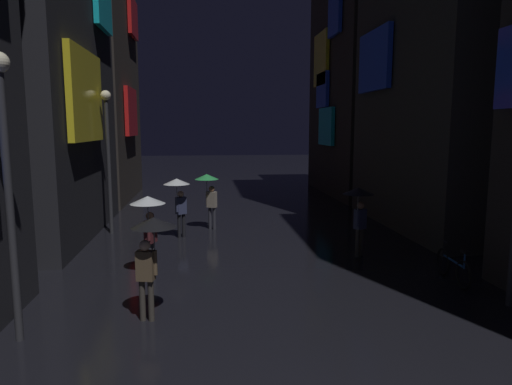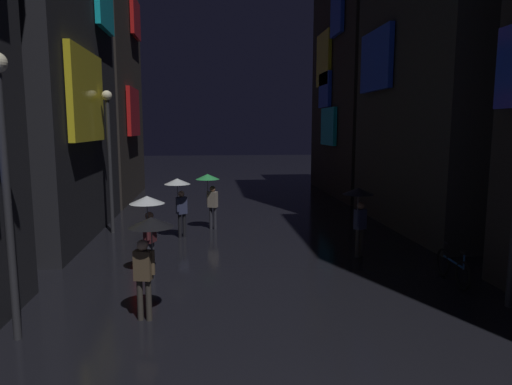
{
  "view_description": "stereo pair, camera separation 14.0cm",
  "coord_description": "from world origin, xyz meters",
  "px_view_note": "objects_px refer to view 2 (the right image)",
  "views": [
    {
      "loc": [
        -1.59,
        -3.57,
        3.87
      ],
      "look_at": [
        0.0,
        10.33,
        1.86
      ],
      "focal_mm": 32.0,
      "sensor_mm": 36.0,
      "label": 1
    },
    {
      "loc": [
        -1.45,
        -3.59,
        3.87
      ],
      "look_at": [
        0.0,
        10.33,
        1.86
      ],
      "focal_mm": 32.0,
      "sensor_mm": 36.0,
      "label": 2
    }
  ],
  "objects_px": {
    "bicycle_parked_at_storefront": "(453,268)",
    "streetlamp_left_far": "(109,144)",
    "pedestrian_midstreet_centre_black": "(149,240)",
    "pedestrian_far_right_black": "(359,203)",
    "pedestrian_foreground_right_clear": "(148,213)",
    "pedestrian_midstreet_left_clear": "(179,191)",
    "streetlamp_left_near": "(4,164)",
    "pedestrian_foreground_left_green": "(209,186)"
  },
  "relations": [
    {
      "from": "pedestrian_midstreet_centre_black",
      "to": "pedestrian_foreground_left_green",
      "type": "xyz_separation_m",
      "value": [
        1.22,
        8.25,
        0.0
      ]
    },
    {
      "from": "streetlamp_left_near",
      "to": "pedestrian_midstreet_centre_black",
      "type": "bearing_deg",
      "value": 14.74
    },
    {
      "from": "pedestrian_foreground_right_clear",
      "to": "streetlamp_left_far",
      "type": "distance_m",
      "value": 5.62
    },
    {
      "from": "pedestrian_midstreet_left_clear",
      "to": "pedestrian_far_right_black",
      "type": "distance_m",
      "value": 6.21
    },
    {
      "from": "pedestrian_midstreet_centre_black",
      "to": "bicycle_parked_at_storefront",
      "type": "relative_size",
      "value": 1.17
    },
    {
      "from": "streetlamp_left_far",
      "to": "pedestrian_foreground_right_clear",
      "type": "bearing_deg",
      "value": -68.66
    },
    {
      "from": "pedestrian_foreground_left_green",
      "to": "streetlamp_left_near",
      "type": "bearing_deg",
      "value": -111.89
    },
    {
      "from": "pedestrian_foreground_left_green",
      "to": "bicycle_parked_at_storefront",
      "type": "relative_size",
      "value": 1.17
    },
    {
      "from": "pedestrian_midstreet_left_clear",
      "to": "pedestrian_far_right_black",
      "type": "relative_size",
      "value": 1.0
    },
    {
      "from": "pedestrian_midstreet_centre_black",
      "to": "pedestrian_foreground_right_clear",
      "type": "bearing_deg",
      "value": 97.53
    },
    {
      "from": "pedestrian_midstreet_left_clear",
      "to": "pedestrian_foreground_right_clear",
      "type": "height_order",
      "value": "same"
    },
    {
      "from": "bicycle_parked_at_storefront",
      "to": "streetlamp_left_near",
      "type": "bearing_deg",
      "value": -167.63
    },
    {
      "from": "pedestrian_foreground_right_clear",
      "to": "streetlamp_left_far",
      "type": "relative_size",
      "value": 0.41
    },
    {
      "from": "streetlamp_left_far",
      "to": "pedestrian_foreground_left_green",
      "type": "bearing_deg",
      "value": 5.03
    },
    {
      "from": "pedestrian_midstreet_left_clear",
      "to": "pedestrian_midstreet_centre_black",
      "type": "height_order",
      "value": "same"
    },
    {
      "from": "pedestrian_midstreet_left_clear",
      "to": "bicycle_parked_at_storefront",
      "type": "distance_m",
      "value": 9.02
    },
    {
      "from": "pedestrian_midstreet_centre_black",
      "to": "streetlamp_left_far",
      "type": "xyz_separation_m",
      "value": [
        -2.35,
        7.94,
        1.59
      ]
    },
    {
      "from": "streetlamp_left_near",
      "to": "streetlamp_left_far",
      "type": "height_order",
      "value": "streetlamp_left_far"
    },
    {
      "from": "pedestrian_foreground_right_clear",
      "to": "streetlamp_left_far",
      "type": "height_order",
      "value": "streetlamp_left_far"
    },
    {
      "from": "pedestrian_midstreet_centre_black",
      "to": "pedestrian_far_right_black",
      "type": "bearing_deg",
      "value": 34.92
    },
    {
      "from": "streetlamp_left_near",
      "to": "pedestrian_foreground_left_green",
      "type": "bearing_deg",
      "value": 68.11
    },
    {
      "from": "pedestrian_midstreet_centre_black",
      "to": "pedestrian_far_right_black",
      "type": "xyz_separation_m",
      "value": [
        5.6,
        3.91,
        0.0
      ]
    },
    {
      "from": "pedestrian_midstreet_left_clear",
      "to": "bicycle_parked_at_storefront",
      "type": "relative_size",
      "value": 1.17
    },
    {
      "from": "streetlamp_left_near",
      "to": "pedestrian_foreground_right_clear",
      "type": "bearing_deg",
      "value": 60.97
    },
    {
      "from": "pedestrian_midstreet_centre_black",
      "to": "bicycle_parked_at_storefront",
      "type": "distance_m",
      "value": 7.51
    },
    {
      "from": "pedestrian_far_right_black",
      "to": "pedestrian_foreground_left_green",
      "type": "bearing_deg",
      "value": 135.24
    },
    {
      "from": "pedestrian_foreground_left_green",
      "to": "streetlamp_left_far",
      "type": "relative_size",
      "value": 0.41
    },
    {
      "from": "pedestrian_far_right_black",
      "to": "pedestrian_foreground_right_clear",
      "type": "relative_size",
      "value": 1.0
    },
    {
      "from": "bicycle_parked_at_storefront",
      "to": "pedestrian_foreground_left_green",
      "type": "bearing_deg",
      "value": 131.75
    },
    {
      "from": "pedestrian_foreground_right_clear",
      "to": "streetlamp_left_near",
      "type": "bearing_deg",
      "value": -119.03
    },
    {
      "from": "bicycle_parked_at_storefront",
      "to": "streetlamp_left_far",
      "type": "xyz_separation_m",
      "value": [
        -9.6,
        6.45,
        2.87
      ]
    },
    {
      "from": "pedestrian_midstreet_centre_black",
      "to": "bicycle_parked_at_storefront",
      "type": "bearing_deg",
      "value": 11.59
    },
    {
      "from": "pedestrian_far_right_black",
      "to": "streetlamp_left_far",
      "type": "height_order",
      "value": "streetlamp_left_far"
    },
    {
      "from": "pedestrian_midstreet_centre_black",
      "to": "streetlamp_left_near",
      "type": "bearing_deg",
      "value": -165.26
    },
    {
      "from": "pedestrian_foreground_right_clear",
      "to": "pedestrian_midstreet_centre_black",
      "type": "bearing_deg",
      "value": -82.47
    },
    {
      "from": "pedestrian_midstreet_centre_black",
      "to": "pedestrian_foreground_right_clear",
      "type": "relative_size",
      "value": 1.0
    },
    {
      "from": "pedestrian_midstreet_left_clear",
      "to": "streetlamp_left_far",
      "type": "height_order",
      "value": "streetlamp_left_far"
    },
    {
      "from": "pedestrian_midstreet_centre_black",
      "to": "streetlamp_left_near",
      "type": "xyz_separation_m",
      "value": [
        -2.35,
        -0.62,
        1.57
      ]
    },
    {
      "from": "pedestrian_midstreet_left_clear",
      "to": "streetlamp_left_far",
      "type": "bearing_deg",
      "value": 157.59
    },
    {
      "from": "pedestrian_midstreet_centre_black",
      "to": "bicycle_parked_at_storefront",
      "type": "xyz_separation_m",
      "value": [
        7.25,
        1.49,
        -1.28
      ]
    },
    {
      "from": "pedestrian_midstreet_centre_black",
      "to": "pedestrian_foreground_left_green",
      "type": "relative_size",
      "value": 1.0
    },
    {
      "from": "pedestrian_foreground_right_clear",
      "to": "bicycle_parked_at_storefront",
      "type": "distance_m",
      "value": 7.88
    }
  ]
}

